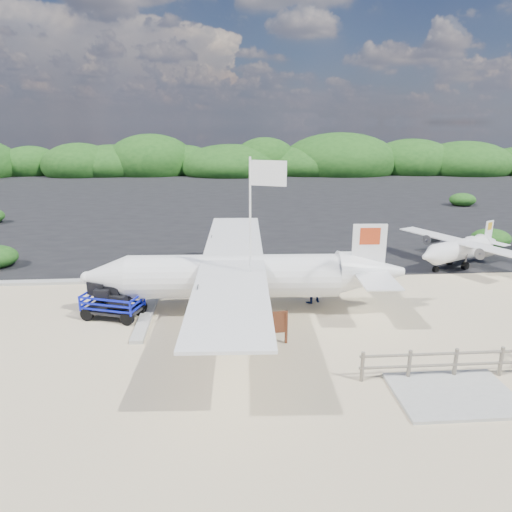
{
  "coord_description": "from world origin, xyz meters",
  "views": [
    {
      "loc": [
        -1.23,
        -17.35,
        7.8
      ],
      "look_at": [
        0.34,
        3.93,
        1.54
      ],
      "focal_mm": 32.0,
      "sensor_mm": 36.0,
      "label": 1
    }
  ],
  "objects": [
    {
      "name": "flagpole",
      "position": [
        -0.24,
        -1.16,
        0.0
      ],
      "size": [
        1.44,
        1.01,
        6.66
      ],
      "primitive_type": null,
      "rotation": [
        0.0,
        0.0,
        -0.38
      ],
      "color": "white",
      "rests_on": "ground"
    },
    {
      "name": "aircraft_small",
      "position": [
        -7.22,
        28.39,
        0.0
      ],
      "size": [
        8.48,
        8.48,
        2.28
      ],
      "primitive_type": null,
      "rotation": [
        0.0,
        0.0,
        3.6
      ],
      "color": "#B2B2B2",
      "rests_on": "ground"
    },
    {
      "name": "lagoon",
      "position": [
        -9.0,
        1.5,
        0.0
      ],
      "size": [
        9.0,
        7.0,
        0.4
      ],
      "primitive_type": null,
      "color": "#B2B2B2",
      "rests_on": "ground"
    },
    {
      "name": "asphalt_apron",
      "position": [
        0.0,
        30.0,
        0.0
      ],
      "size": [
        90.0,
        50.0,
        0.04
      ],
      "primitive_type": null,
      "color": "#B2B2B2",
      "rests_on": "ground"
    },
    {
      "name": "aircraft_large",
      "position": [
        15.82,
        19.12,
        0.0
      ],
      "size": [
        16.87,
        16.87,
        4.84
      ],
      "primitive_type": null,
      "rotation": [
        0.0,
        0.0,
        3.1
      ],
      "color": "#B2B2B2",
      "rests_on": "ground"
    },
    {
      "name": "crew_c",
      "position": [
        -1.16,
        1.79,
        0.82
      ],
      "size": [
        1.01,
        0.57,
        1.63
      ],
      "primitive_type": "imported",
      "rotation": [
        0.0,
        0.0,
        3.33
      ],
      "color": "navy",
      "rests_on": "ground"
    },
    {
      "name": "fence",
      "position": [
        6.0,
        -5.0,
        0.0
      ],
      "size": [
        6.4,
        2.0,
        1.1
      ],
      "primitive_type": null,
      "color": "#B2B2B2",
      "rests_on": "ground"
    },
    {
      "name": "walkway_pad",
      "position": [
        5.5,
        -6.0,
        0.0
      ],
      "size": [
        3.5,
        2.5,
        0.1
      ],
      "primitive_type": null,
      "color": "#B2B2B2",
      "rests_on": "ground"
    },
    {
      "name": "crew_b",
      "position": [
        2.64,
        1.58,
        0.85
      ],
      "size": [
        1.02,
        0.93,
        1.7
      ],
      "primitive_type": "imported",
      "rotation": [
        0.0,
        0.0,
        3.57
      ],
      "color": "navy",
      "rests_on": "ground"
    },
    {
      "name": "ground",
      "position": [
        0.0,
        0.0,
        0.0
      ],
      "size": [
        160.0,
        160.0,
        0.0
      ],
      "primitive_type": "plane",
      "color": "beige"
    },
    {
      "name": "signboard",
      "position": [
        0.3,
        -2.36,
        0.0
      ],
      "size": [
        1.59,
        0.36,
        1.31
      ],
      "primitive_type": null,
      "rotation": [
        0.0,
        0.0,
        0.13
      ],
      "color": "brown",
      "rests_on": "ground"
    },
    {
      "name": "crew_a",
      "position": [
        -4.07,
        3.42,
        0.89
      ],
      "size": [
        0.76,
        0.64,
        1.77
      ],
      "primitive_type": "imported",
      "rotation": [
        0.0,
        0.0,
        3.53
      ],
      "color": "navy",
      "rests_on": "ground"
    },
    {
      "name": "baggage_cart",
      "position": [
        -5.83,
        0.49,
        0.0
      ],
      "size": [
        2.87,
        2.18,
        1.27
      ],
      "primitive_type": null,
      "rotation": [
        0.0,
        0.0,
        -0.32
      ],
      "color": "#0E19D2",
      "rests_on": "ground"
    },
    {
      "name": "vegetation_band",
      "position": [
        0.0,
        55.0,
        0.0
      ],
      "size": [
        124.0,
        8.0,
        4.4
      ],
      "primitive_type": null,
      "color": "#B2B2B2",
      "rests_on": "ground"
    }
  ]
}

